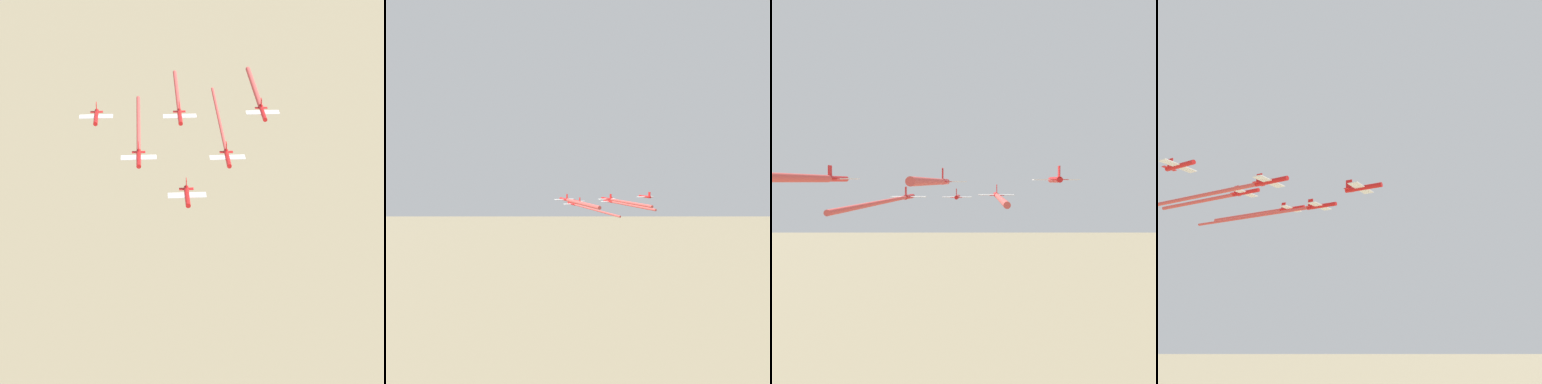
# 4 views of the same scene
# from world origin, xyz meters

# --- Properties ---
(jet_0) EXTENTS (9.18, 8.68, 3.07)m
(jet_0) POSITION_xyz_m (-51.45, -51.89, 131.07)
(jet_0) COLOR red
(jet_1) EXTENTS (9.18, 8.68, 3.07)m
(jet_1) POSITION_xyz_m (-34.29, -63.93, 131.85)
(jet_1) COLOR red
(jet_2) EXTENTS (9.18, 8.68, 3.07)m
(jet_2) POSITION_xyz_m (-32.59, -42.74, 132.35)
(jet_2) COLOR red
(jet_3) EXTENTS (9.18, 8.68, 3.07)m
(jet_3) POSITION_xyz_m (-17.12, -75.97, 136.06)
(jet_3) COLOR red
(jet_4) EXTENTS (9.18, 8.68, 3.07)m
(jet_4) POSITION_xyz_m (-15.43, -54.77, 135.50)
(jet_4) COLOR red
(jet_5) EXTENTS (9.18, 8.68, 3.07)m
(jet_5) POSITION_xyz_m (-13.73, -33.58, 135.88)
(jet_5) COLOR red
(smoke_trail_1) EXTENTS (43.72, 4.28, 0.78)m
(smoke_trail_1) POSITION_xyz_m (-8.27, -66.01, 131.80)
(smoke_trail_1) COLOR #D84C47
(smoke_trail_2) EXTENTS (36.35, 3.88, 0.98)m
(smoke_trail_2) POSITION_xyz_m (-10.27, -44.52, 132.30)
(smoke_trail_2) COLOR #D84C47
(smoke_trail_3) EXTENTS (30.27, 3.76, 1.35)m
(smoke_trail_3) POSITION_xyz_m (2.14, -77.51, 136.02)
(smoke_trail_3) COLOR #D84C47
(smoke_trail_4) EXTENTS (30.19, 3.46, 1.05)m
(smoke_trail_4) POSITION_xyz_m (3.81, -56.31, 135.46)
(smoke_trail_4) COLOR #D84C47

